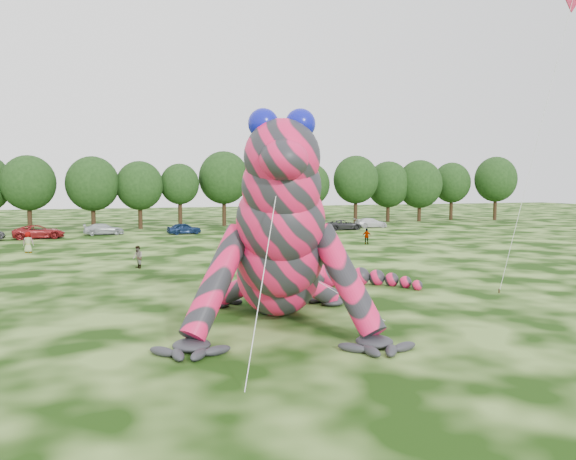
# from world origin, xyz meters

# --- Properties ---
(ground) EXTENTS (240.00, 240.00, 0.00)m
(ground) POSITION_xyz_m (0.00, 0.00, 0.00)
(ground) COLOR #16330A
(ground) RESTS_ON ground
(inflatable_gecko) EXTENTS (19.17, 21.20, 8.98)m
(inflatable_gecko) POSITION_xyz_m (-1.40, 5.39, 4.49)
(inflatable_gecko) COLOR #E1174D
(inflatable_gecko) RESTS_ON ground
(flying_kite) EXTENTS (2.98, 2.72, 16.23)m
(flying_kite) POSITION_xyz_m (13.76, 3.99, 14.40)
(flying_kite) COLOR #D91B46
(flying_kite) RESTS_ON ground
(tree_6) EXTENTS (6.52, 5.86, 9.49)m
(tree_6) POSITION_xyz_m (-17.56, 56.68, 4.75)
(tree_6) COLOR black
(tree_6) RESTS_ON ground
(tree_7) EXTENTS (6.68, 6.01, 9.48)m
(tree_7) POSITION_xyz_m (-10.08, 56.80, 4.74)
(tree_7) COLOR black
(tree_7) RESTS_ON ground
(tree_8) EXTENTS (6.14, 5.53, 8.94)m
(tree_8) POSITION_xyz_m (-4.22, 56.99, 4.47)
(tree_8) COLOR black
(tree_8) RESTS_ON ground
(tree_9) EXTENTS (5.27, 4.74, 8.68)m
(tree_9) POSITION_xyz_m (1.06, 57.35, 4.34)
(tree_9) COLOR black
(tree_9) RESTS_ON ground
(tree_10) EXTENTS (7.09, 6.38, 10.50)m
(tree_10) POSITION_xyz_m (7.40, 58.58, 5.25)
(tree_10) COLOR black
(tree_10) RESTS_ON ground
(tree_11) EXTENTS (7.01, 6.31, 10.07)m
(tree_11) POSITION_xyz_m (13.79, 58.20, 5.03)
(tree_11) COLOR black
(tree_11) RESTS_ON ground
(tree_12) EXTENTS (5.99, 5.39, 8.97)m
(tree_12) POSITION_xyz_m (20.01, 57.74, 4.49)
(tree_12) COLOR black
(tree_12) RESTS_ON ground
(tree_13) EXTENTS (6.83, 6.15, 10.13)m
(tree_13) POSITION_xyz_m (27.13, 57.13, 5.06)
(tree_13) COLOR black
(tree_13) RESTS_ON ground
(tree_14) EXTENTS (6.82, 6.14, 9.40)m
(tree_14) POSITION_xyz_m (33.46, 58.72, 4.70)
(tree_14) COLOR black
(tree_14) RESTS_ON ground
(tree_15) EXTENTS (7.17, 6.45, 9.63)m
(tree_15) POSITION_xyz_m (38.47, 57.77, 4.82)
(tree_15) COLOR black
(tree_15) RESTS_ON ground
(tree_16) EXTENTS (6.26, 5.63, 9.37)m
(tree_16) POSITION_xyz_m (45.45, 59.37, 4.69)
(tree_16) COLOR black
(tree_16) RESTS_ON ground
(tree_17) EXTENTS (6.98, 6.28, 10.30)m
(tree_17) POSITION_xyz_m (51.95, 56.66, 5.15)
(tree_17) COLOR black
(tree_17) RESTS_ON ground
(car_2) EXTENTS (5.62, 3.08, 1.49)m
(car_2) POSITION_xyz_m (-15.63, 46.93, 0.75)
(car_2) COLOR maroon
(car_2) RESTS_ON ground
(car_3) EXTENTS (4.57, 1.91, 1.32)m
(car_3) POSITION_xyz_m (-8.89, 49.54, 0.66)
(car_3) COLOR #A8AFB2
(car_3) RESTS_ON ground
(car_4) EXTENTS (4.12, 2.00, 1.35)m
(car_4) POSITION_xyz_m (0.16, 47.30, 0.68)
(car_4) COLOR #102248
(car_4) RESTS_ON ground
(car_5) EXTENTS (3.92, 1.43, 1.29)m
(car_5) POSITION_xyz_m (8.19, 46.12, 0.64)
(car_5) COLOR beige
(car_5) RESTS_ON ground
(car_6) EXTENTS (4.70, 2.23, 1.30)m
(car_6) POSITION_xyz_m (20.67, 46.86, 0.65)
(car_6) COLOR #27272A
(car_6) RESTS_ON ground
(car_7) EXTENTS (4.54, 1.88, 1.31)m
(car_7) POSITION_xyz_m (25.52, 48.85, 0.66)
(car_7) COLOR silver
(car_7) RESTS_ON ground
(spectator_2) EXTENTS (1.29, 1.17, 1.74)m
(spectator_2) POSITION_xyz_m (9.27, 28.35, 0.87)
(spectator_2) COLOR gray
(spectator_2) RESTS_ON ground
(spectator_4) EXTENTS (1.00, 0.76, 1.84)m
(spectator_4) POSITION_xyz_m (-15.25, 33.97, 0.92)
(spectator_4) COLOR gray
(spectator_4) RESTS_ON ground
(spectator_5) EXTENTS (1.53, 1.14, 1.61)m
(spectator_5) POSITION_xyz_m (2.60, 16.98, 0.80)
(spectator_5) COLOR gray
(spectator_5) RESTS_ON ground
(spectator_3) EXTENTS (0.99, 0.80, 1.57)m
(spectator_3) POSITION_xyz_m (15.83, 30.62, 0.78)
(spectator_3) COLOR gray
(spectator_3) RESTS_ON ground
(spectator_1) EXTENTS (0.83, 0.94, 1.62)m
(spectator_1) POSITION_xyz_m (-6.73, 21.67, 0.81)
(spectator_1) COLOR gray
(spectator_1) RESTS_ON ground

